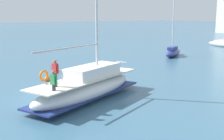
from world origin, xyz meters
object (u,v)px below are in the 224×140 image
object	(u,v)px
moored_sloop_far	(223,43)
moored_cutter_left	(173,52)
mooring_buoy	(47,79)
main_sailboat	(87,86)

from	to	relation	value
moored_sloop_far	moored_cutter_left	distance (m)	17.45
moored_sloop_far	mooring_buoy	xyz separation A→B (m)	(9.81, -36.69, -0.49)
main_sailboat	moored_cutter_left	size ratio (longest dim) A/B	1.57
moored_sloop_far	mooring_buoy	size ratio (longest dim) A/B	10.60
mooring_buoy	moored_sloop_far	bearing A→B (deg)	104.97
main_sailboat	mooring_buoy	bearing A→B (deg)	-178.23
main_sailboat	mooring_buoy	distance (m)	6.85
moored_sloop_far	mooring_buoy	bearing A→B (deg)	-75.03
main_sailboat	moored_sloop_far	distance (m)	40.08
moored_sloop_far	moored_cutter_left	bearing A→B (deg)	-74.87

